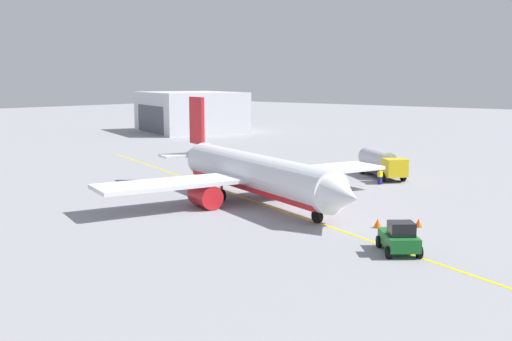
% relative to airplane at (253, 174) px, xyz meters
% --- Properties ---
extents(ground_plane, '(400.00, 400.00, 0.00)m').
position_rel_airplane_xyz_m(ground_plane, '(0.48, -0.16, -2.59)').
color(ground_plane, '#939399').
extents(airplane, '(29.84, 29.66, 9.53)m').
position_rel_airplane_xyz_m(airplane, '(0.00, 0.00, 0.00)').
color(airplane, white).
rests_on(airplane, ground).
extents(fuel_tanker, '(9.31, 7.79, 3.15)m').
position_rel_airplane_xyz_m(fuel_tanker, '(1.97, 20.66, -0.87)').
color(fuel_tanker, '#2D2D33').
rests_on(fuel_tanker, ground).
extents(pushback_tug, '(4.00, 4.06, 2.20)m').
position_rel_airplane_xyz_m(pushback_tug, '(18.74, -6.68, -1.58)').
color(pushback_tug, '#196B28').
rests_on(pushback_tug, ground).
extents(refueling_worker, '(0.37, 0.53, 1.71)m').
position_rel_airplane_xyz_m(refueling_worker, '(4.46, 16.09, -1.76)').
color(refueling_worker, navy).
rests_on(refueling_worker, ground).
extents(safety_cone_nose, '(0.61, 0.61, 0.68)m').
position_rel_airplane_xyz_m(safety_cone_nose, '(16.50, 0.78, -2.24)').
color(safety_cone_nose, '#F2590F').
rests_on(safety_cone_nose, ground).
extents(safety_cone_wingtip, '(0.66, 0.66, 0.74)m').
position_rel_airplane_xyz_m(safety_cone_wingtip, '(14.20, -1.53, -2.22)').
color(safety_cone_wingtip, '#F2590F').
rests_on(safety_cone_wingtip, ground).
extents(distant_hangar, '(28.08, 25.29, 8.75)m').
position_rel_airplane_xyz_m(distant_hangar, '(-61.53, 49.03, 1.78)').
color(distant_hangar, silver).
rests_on(distant_hangar, ground).
extents(taxi_line_marking, '(80.86, 27.33, 0.01)m').
position_rel_airplane_xyz_m(taxi_line_marking, '(0.48, -0.16, -2.58)').
color(taxi_line_marking, yellow).
rests_on(taxi_line_marking, ground).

